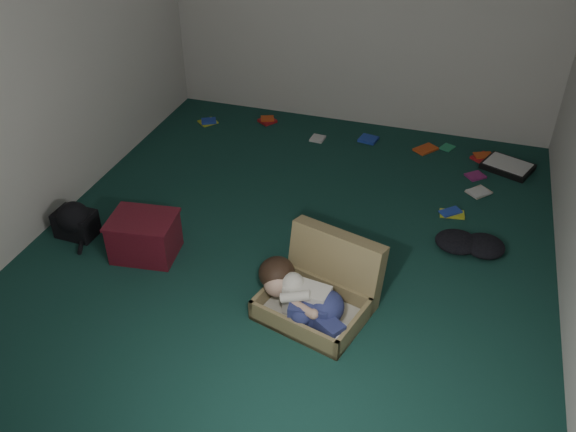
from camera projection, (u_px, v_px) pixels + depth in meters
The scene contains 11 objects.
floor at pixel (294, 241), 4.89m from camera, with size 4.50×4.50×0.00m, color #143A32.
wall_back at pixel (363, 0), 5.89m from camera, with size 4.50×4.50×0.00m, color silver.
wall_front at pixel (126, 312), 2.39m from camera, with size 4.50×4.50×0.00m, color silver.
wall_left at pixel (44, 57), 4.64m from camera, with size 4.50×4.50×0.00m, color silver.
suitcase at pixel (322, 289), 4.20m from camera, with size 0.85×0.84×0.51m.
person at pixel (303, 296), 4.07m from camera, with size 0.70×0.50×0.32m.
maroon_bin at pixel (144, 236), 4.66m from camera, with size 0.54×0.45×0.34m.
backpack at pixel (76, 223), 4.90m from camera, with size 0.39×0.31×0.24m, color black, non-canonical shape.
clothing_pile at pixel (470, 244), 4.76m from camera, with size 0.40×0.33×0.13m, color black, non-canonical shape.
paper_tray at pixel (508, 166), 5.80m from camera, with size 0.53×0.46×0.06m.
book_scatter at pixel (387, 154), 6.04m from camera, with size 3.08×1.41×0.02m.
Camera 1 is at (1.13, -3.71, 2.98)m, focal length 38.00 mm.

